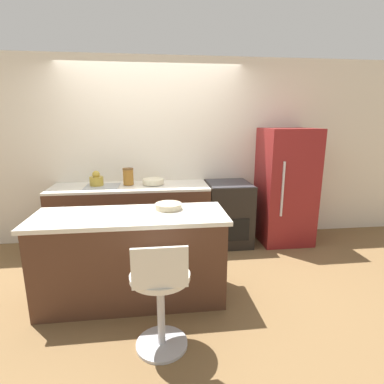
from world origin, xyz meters
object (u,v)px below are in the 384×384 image
(stool_chair, at_px, (161,296))
(refrigerator, at_px, (285,186))
(mixing_bowl, at_px, (153,181))
(kettle, at_px, (96,180))
(oven_range, at_px, (228,213))

(stool_chair, bearing_deg, refrigerator, 47.30)
(stool_chair, xyz_separation_m, mixing_bowl, (-0.05, 2.04, 0.47))
(refrigerator, distance_m, kettle, 2.64)
(oven_range, height_order, refrigerator, refrigerator)
(oven_range, height_order, mixing_bowl, mixing_bowl)
(refrigerator, relative_size, kettle, 8.18)
(stool_chair, relative_size, kettle, 4.62)
(stool_chair, distance_m, mixing_bowl, 2.09)
(mixing_bowl, bearing_deg, stool_chair, -88.57)
(stool_chair, bearing_deg, oven_range, 63.28)
(oven_range, bearing_deg, stool_chair, -116.72)
(oven_range, xyz_separation_m, refrigerator, (0.83, -0.01, 0.37))
(refrigerator, relative_size, mixing_bowl, 5.68)
(refrigerator, height_order, kettle, refrigerator)
(refrigerator, xyz_separation_m, kettle, (-2.64, 0.05, 0.15))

